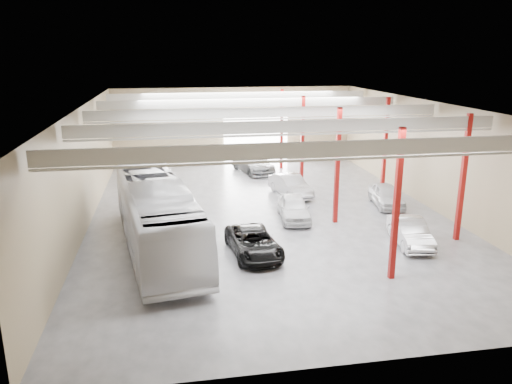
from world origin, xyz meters
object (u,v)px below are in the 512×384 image
object	(u,v)px
black_sedan	(254,243)
coach_bus	(157,216)
car_row_a	(294,208)
car_row_b	(291,186)
car_row_c	(253,163)
car_right_near	(410,232)
car_right_far	(386,195)

from	to	relation	value
black_sedan	coach_bus	bearing A→B (deg)	155.95
car_row_a	car_row_b	xyz separation A→B (m)	(1.07, 5.20, 0.01)
car_row_c	car_right_near	xyz separation A→B (m)	(5.53, -18.24, -0.10)
car_row_c	car_right_far	xyz separation A→B (m)	(7.25, -11.36, -0.08)
car_row_a	car_row_c	bearing A→B (deg)	97.89
car_row_b	car_right_near	bearing A→B (deg)	-80.60
car_row_c	car_right_near	world-z (taller)	car_row_c
car_right_far	car_row_c	bearing A→B (deg)	130.40
black_sedan	car_row_a	world-z (taller)	car_row_a
car_row_a	black_sedan	bearing A→B (deg)	-117.22
car_row_c	car_row_a	bearing A→B (deg)	-102.43
coach_bus	car_row_b	bearing A→B (deg)	34.44
coach_bus	black_sedan	xyz separation A→B (m)	(4.81, -1.65, -1.19)
coach_bus	car_row_c	bearing A→B (deg)	55.83
coach_bus	car_right_far	xyz separation A→B (m)	(15.11, 5.22, -1.13)
car_row_b	car_row_a	bearing A→B (deg)	-113.58
car_row_a	car_right_far	distance (m)	7.07
car_row_a	car_right_near	distance (m)	7.33
car_right_far	car_right_near	bearing A→B (deg)	-96.17
car_row_c	car_right_far	world-z (taller)	car_row_c
black_sedan	car_right_far	distance (m)	12.38
black_sedan	car_row_c	size ratio (longest dim) A/B	0.87
black_sedan	car_row_c	xyz separation A→B (m)	(3.05, 18.23, 0.14)
car_row_b	car_right_near	size ratio (longest dim) A/B	1.07
car_row_b	car_right_far	world-z (taller)	car_row_b
car_row_c	car_right_near	size ratio (longest dim) A/B	1.30
car_row_a	car_right_near	xyz separation A→B (m)	(5.14, -5.22, -0.04)
car_row_b	car_row_c	distance (m)	7.96
coach_bus	car_row_c	distance (m)	18.38
car_row_b	car_row_c	bearing A→B (deg)	88.48
coach_bus	car_row_b	xyz separation A→B (m)	(9.31, 8.75, -1.10)
car_row_a	car_right_far	xyz separation A→B (m)	(6.87, 1.67, -0.02)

